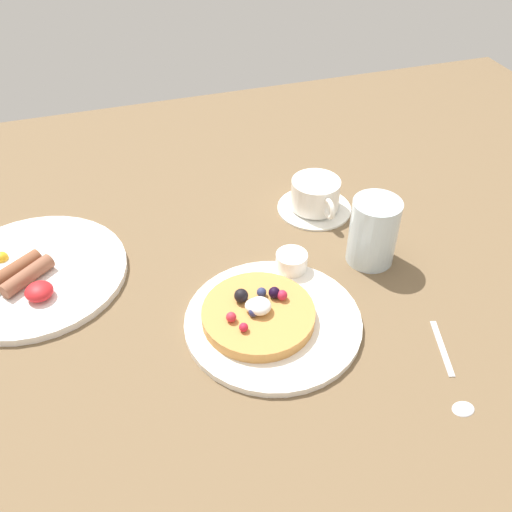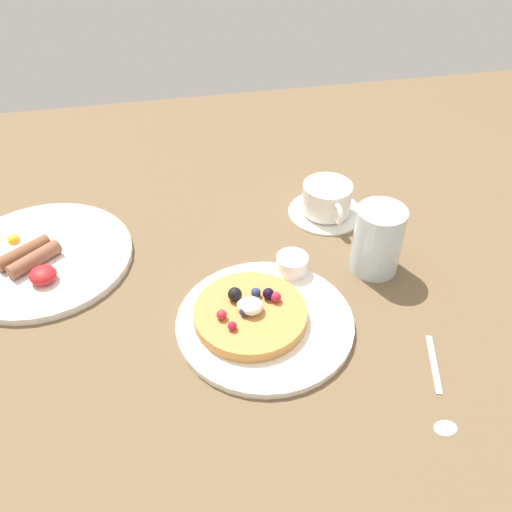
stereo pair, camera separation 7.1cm
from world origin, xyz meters
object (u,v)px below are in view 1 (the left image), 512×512
pancake_plate (273,322)px  coffee_saucer (314,207)px  syrup_ramekin (292,261)px  breakfast_plate (34,274)px  coffee_cup (316,194)px  teaspoon (455,384)px  water_glass (372,230)px

pancake_plate → coffee_saucer: pancake_plate is taller
syrup_ramekin → breakfast_plate: 39.20cm
coffee_cup → teaspoon: coffee_cup is taller
breakfast_plate → coffee_saucer: 47.40cm
pancake_plate → teaspoon: 24.82cm
pancake_plate → coffee_saucer: bearing=56.3°
pancake_plate → coffee_saucer: size_ratio=1.90×
breakfast_plate → teaspoon: 62.09cm
pancake_plate → coffee_cup: size_ratio=2.19×
pancake_plate → coffee_saucer: 28.53cm
syrup_ramekin → coffee_saucer: bearing=56.1°
teaspoon → syrup_ramekin: bearing=115.5°
syrup_ramekin → coffee_cup: bearing=55.8°
teaspoon → water_glass: size_ratio=1.38×
syrup_ramekin → coffee_saucer: size_ratio=0.37×
syrup_ramekin → breakfast_plate: bearing=163.5°
coffee_saucer → teaspoon: (2.61, -40.35, -0.13)cm
syrup_ramekin → breakfast_plate: syrup_ramekin is taller
coffee_saucer → water_glass: size_ratio=1.20×
syrup_ramekin → coffee_cup: coffee_cup is taller
pancake_plate → teaspoon: size_ratio=1.65×
breakfast_plate → syrup_ramekin: bearing=-16.5°
coffee_cup → water_glass: (3.21, -14.43, 2.02)cm
breakfast_plate → coffee_saucer: bearing=4.1°
breakfast_plate → water_glass: size_ratio=2.59×
pancake_plate → coffee_cup: 28.56cm
syrup_ramekin → water_glass: 13.28cm
teaspoon → water_glass: 26.30cm
coffee_cup → teaspoon: size_ratio=0.75×
coffee_saucer → water_glass: 15.74cm
breakfast_plate → coffee_saucer: size_ratio=2.16×
water_glass → breakfast_plate: bearing=167.5°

